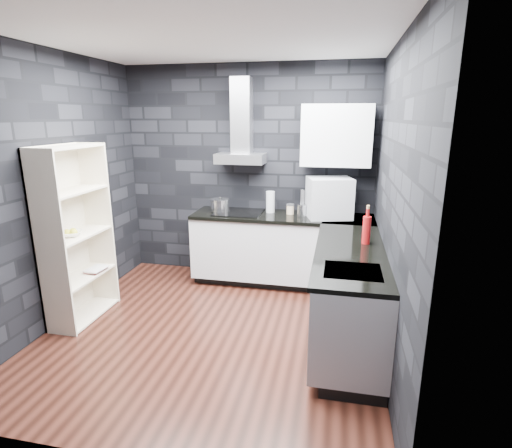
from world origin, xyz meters
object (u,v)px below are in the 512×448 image
(utensil_crock, at_px, (302,210))
(fruit_bowl, at_px, (71,234))
(glass_vase, at_px, (270,202))
(bookshelf, at_px, (76,235))
(red_bottle, at_px, (366,230))
(pot, at_px, (220,206))
(appliance_garage, at_px, (329,199))
(storage_jar, at_px, (290,210))

(utensil_crock, height_order, fruit_bowl, utensil_crock)
(glass_vase, height_order, bookshelf, bookshelf)
(fruit_bowl, bearing_deg, glass_vase, 39.92)
(red_bottle, relative_size, bookshelf, 0.15)
(utensil_crock, height_order, bookshelf, bookshelf)
(pot, height_order, red_bottle, red_bottle)
(bookshelf, bearing_deg, glass_vase, 51.04)
(glass_vase, distance_m, appliance_garage, 0.74)
(pot, xyz_separation_m, storage_jar, (0.88, 0.06, -0.03))
(storage_jar, distance_m, utensil_crock, 0.16)
(pot, height_order, utensil_crock, pot)
(glass_vase, bearing_deg, bookshelf, -141.44)
(storage_jar, xyz_separation_m, bookshelf, (-2.01, -1.35, -0.05))
(pot, distance_m, appliance_garage, 1.35)
(pot, distance_m, bookshelf, 1.72)
(glass_vase, relative_size, red_bottle, 1.01)
(appliance_garage, distance_m, bookshelf, 2.80)
(glass_vase, height_order, fruit_bowl, glass_vase)
(glass_vase, distance_m, storage_jar, 0.27)
(red_bottle, bearing_deg, glass_vase, 135.74)
(pot, relative_size, storage_jar, 2.13)
(utensil_crock, distance_m, bookshelf, 2.52)
(appliance_garage, bearing_deg, storage_jar, 155.69)
(bookshelf, bearing_deg, storage_jar, 46.45)
(pot, xyz_separation_m, fruit_bowl, (-1.13, -1.36, -0.04))
(appliance_garage, height_order, fruit_bowl, appliance_garage)
(storage_jar, bearing_deg, fruit_bowl, -144.69)
(pot, bearing_deg, red_bottle, -29.35)
(glass_vase, height_order, utensil_crock, glass_vase)
(appliance_garage, xyz_separation_m, red_bottle, (0.38, -0.96, -0.09))
(glass_vase, bearing_deg, red_bottle, -44.26)
(red_bottle, height_order, fruit_bowl, red_bottle)
(bookshelf, distance_m, fruit_bowl, 0.08)
(glass_vase, bearing_deg, storage_jar, -9.67)
(red_bottle, bearing_deg, bookshelf, -173.56)
(appliance_garage, bearing_deg, red_bottle, -84.32)
(storage_jar, relative_size, red_bottle, 0.42)
(storage_jar, xyz_separation_m, fruit_bowl, (-2.01, -1.42, -0.02))
(storage_jar, height_order, utensil_crock, utensil_crock)
(glass_vase, bearing_deg, utensil_crock, -13.19)
(storage_jar, bearing_deg, utensil_crock, -19.02)
(pot, distance_m, utensil_crock, 1.03)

